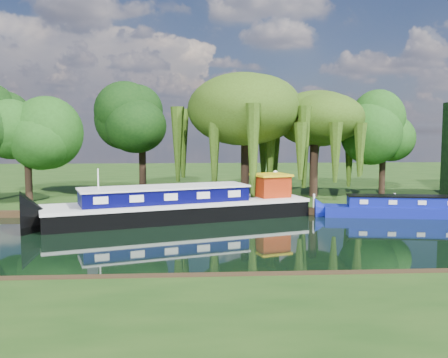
{
  "coord_description": "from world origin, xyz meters",
  "views": [
    {
      "loc": [
        -5.73,
        -27.05,
        5.97
      ],
      "look_at": [
        -3.71,
        6.01,
        2.8
      ],
      "focal_mm": 40.0,
      "sensor_mm": 36.0,
      "label": 1
    }
  ],
  "objects": [
    {
      "name": "red_dinghy",
      "position": [
        -14.29,
        4.87,
        0.0
      ],
      "size": [
        3.16,
        2.53,
        0.58
      ],
      "primitive_type": "imported",
      "rotation": [
        0.0,
        0.0,
        1.77
      ],
      "color": "maroon",
      "rests_on": "ground"
    },
    {
      "name": "dutch_barge",
      "position": [
        -6.56,
        6.55,
        0.94
      ],
      "size": [
        18.29,
        9.42,
        3.78
      ],
      "rotation": [
        0.0,
        0.0,
        0.32
      ],
      "color": "black",
      "rests_on": "ground"
    },
    {
      "name": "mooring_posts",
      "position": [
        -0.5,
        8.4,
        0.95
      ],
      "size": [
        19.16,
        0.16,
        1.0
      ],
      "color": "silver",
      "rests_on": "far_bank"
    },
    {
      "name": "tree_far_left",
      "position": [
        -18.57,
        12.42,
        5.9
      ],
      "size": [
        4.94,
        4.94,
        7.95
      ],
      "color": "black",
      "rests_on": "far_bank"
    },
    {
      "name": "willow_left",
      "position": [
        -1.43,
        14.37,
        7.58
      ],
      "size": [
        8.2,
        8.2,
        9.82
      ],
      "color": "black",
      "rests_on": "far_bank"
    },
    {
      "name": "lamppost",
      "position": [
        0.5,
        10.5,
        2.42
      ],
      "size": [
        0.36,
        0.36,
        2.56
      ],
      "color": "silver",
      "rests_on": "far_bank"
    },
    {
      "name": "narrowboat",
      "position": [
        9.02,
        6.66,
        0.58
      ],
      "size": [
        11.29,
        3.64,
        1.62
      ],
      "rotation": [
        0.0,
        0.0,
        -0.16
      ],
      "color": "navy",
      "rests_on": "ground"
    },
    {
      "name": "ground",
      "position": [
        0.0,
        0.0,
        0.0
      ],
      "size": [
        120.0,
        120.0,
        0.0
      ],
      "primitive_type": "plane",
      "color": "black"
    },
    {
      "name": "tree_far_right",
      "position": [
        10.84,
        15.7,
        5.83
      ],
      "size": [
        4.77,
        4.77,
        7.81
      ],
      "color": "black",
      "rests_on": "far_bank"
    },
    {
      "name": "tree_far_mid",
      "position": [
        -10.31,
        17.97,
        6.67
      ],
      "size": [
        5.52,
        5.52,
        9.03
      ],
      "color": "black",
      "rests_on": "far_bank"
    },
    {
      "name": "far_bank",
      "position": [
        0.0,
        34.0,
        0.23
      ],
      "size": [
        120.0,
        52.0,
        0.45
      ],
      "primitive_type": "cube",
      "color": "black",
      "rests_on": "ground"
    },
    {
      "name": "willow_right",
      "position": [
        4.46,
        14.61,
        6.39
      ],
      "size": [
        6.69,
        6.69,
        8.15
      ],
      "color": "black",
      "rests_on": "far_bank"
    }
  ]
}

